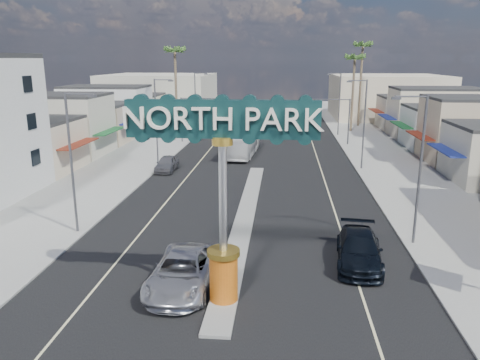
% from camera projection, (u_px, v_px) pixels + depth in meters
% --- Properties ---
extents(ground, '(160.00, 160.00, 0.00)m').
position_uv_depth(ground, '(258.00, 167.00, 48.72)').
color(ground, gray).
rests_on(ground, ground).
extents(road, '(20.00, 120.00, 0.01)m').
position_uv_depth(road, '(258.00, 167.00, 48.71)').
color(road, black).
rests_on(road, ground).
extents(median_island, '(1.30, 30.00, 0.16)m').
position_uv_depth(median_island, '(245.00, 216.00, 33.28)').
color(median_island, gray).
rests_on(median_island, ground).
extents(sidewalk_left, '(8.00, 120.00, 0.12)m').
position_uv_depth(sidewalk_left, '(127.00, 164.00, 49.95)').
color(sidewalk_left, gray).
rests_on(sidewalk_left, ground).
extents(sidewalk_right, '(8.00, 120.00, 0.12)m').
position_uv_depth(sidewalk_right, '(395.00, 170.00, 47.45)').
color(sidewalk_right, gray).
rests_on(sidewalk_right, ground).
extents(storefront_row_left, '(12.00, 42.00, 6.00)m').
position_uv_depth(storefront_row_left, '(85.00, 120.00, 62.64)').
color(storefront_row_left, beige).
rests_on(storefront_row_left, ground).
extents(storefront_row_right, '(12.00, 42.00, 6.00)m').
position_uv_depth(storefront_row_right, '(456.00, 125.00, 58.34)').
color(storefront_row_right, '#B7B29E').
rests_on(storefront_row_right, ground).
extents(backdrop_far_left, '(20.00, 20.00, 8.00)m').
position_uv_depth(backdrop_far_left, '(160.00, 95.00, 93.05)').
color(backdrop_far_left, '#B7B29E').
rests_on(backdrop_far_left, ground).
extents(backdrop_far_right, '(20.00, 20.00, 8.00)m').
position_uv_depth(backdrop_far_right, '(386.00, 96.00, 89.11)').
color(backdrop_far_right, beige).
rests_on(backdrop_far_right, ground).
extents(gateway_sign, '(8.20, 1.50, 9.15)m').
position_uv_depth(gateway_sign, '(223.00, 179.00, 20.22)').
color(gateway_sign, '#D55D10').
rests_on(gateway_sign, median_island).
extents(traffic_signal_left, '(5.09, 0.45, 6.00)m').
position_uv_depth(traffic_signal_left, '(195.00, 111.00, 61.95)').
color(traffic_signal_left, '#47474C').
rests_on(traffic_signal_left, ground).
extents(traffic_signal_right, '(5.09, 0.45, 6.00)m').
position_uv_depth(traffic_signal_right, '(335.00, 112.00, 60.30)').
color(traffic_signal_right, '#47474C').
rests_on(traffic_signal_right, ground).
extents(streetlight_l_near, '(2.03, 0.22, 9.00)m').
position_uv_depth(streetlight_l_near, '(73.00, 156.00, 29.10)').
color(streetlight_l_near, '#47474C').
rests_on(streetlight_l_near, ground).
extents(streetlight_l_mid, '(2.03, 0.22, 9.00)m').
position_uv_depth(streetlight_l_mid, '(158.00, 118.00, 48.38)').
color(streetlight_l_mid, '#47474C').
rests_on(streetlight_l_mid, ground).
extents(streetlight_l_far, '(2.03, 0.22, 9.00)m').
position_uv_depth(streetlight_l_far, '(196.00, 100.00, 69.58)').
color(streetlight_l_far, '#47474C').
rests_on(streetlight_l_far, ground).
extents(streetlight_r_near, '(2.03, 0.22, 9.00)m').
position_uv_depth(streetlight_r_near, '(418.00, 163.00, 27.23)').
color(streetlight_r_near, '#47474C').
rests_on(streetlight_r_near, ground).
extents(streetlight_r_mid, '(2.03, 0.22, 9.00)m').
position_uv_depth(streetlight_r_mid, '(363.00, 120.00, 46.51)').
color(streetlight_r_mid, '#47474C').
rests_on(streetlight_r_mid, ground).
extents(streetlight_r_far, '(2.03, 0.22, 9.00)m').
position_uv_depth(streetlight_r_far, '(338.00, 101.00, 67.71)').
color(streetlight_r_far, '#47474C').
rests_on(streetlight_r_far, ground).
extents(palm_left_far, '(2.60, 2.60, 13.10)m').
position_uv_depth(palm_left_far, '(175.00, 55.00, 66.26)').
color(palm_left_far, brown).
rests_on(palm_left_far, ground).
extents(palm_right_mid, '(2.60, 2.60, 12.10)m').
position_uv_depth(palm_right_mid, '(355.00, 61.00, 69.94)').
color(palm_right_mid, brown).
rests_on(palm_right_mid, ground).
extents(palm_right_far, '(2.60, 2.60, 14.10)m').
position_uv_depth(palm_right_far, '(363.00, 50.00, 75.10)').
color(palm_right_far, brown).
rests_on(palm_right_far, ground).
extents(suv_left, '(2.97, 6.25, 1.72)m').
position_uv_depth(suv_left, '(182.00, 272.00, 22.88)').
color(suv_left, silver).
rests_on(suv_left, ground).
extents(suv_right, '(2.94, 6.04, 1.69)m').
position_uv_depth(suv_right, '(359.00, 249.00, 25.58)').
color(suv_right, black).
rests_on(suv_right, ground).
extents(car_parked_left, '(1.81, 4.49, 1.53)m').
position_uv_depth(car_parked_left, '(167.00, 164.00, 46.90)').
color(car_parked_left, slate).
rests_on(car_parked_left, ground).
extents(city_bus, '(3.16, 10.62, 2.92)m').
position_uv_depth(city_bus, '(244.00, 143.00, 54.50)').
color(city_bus, silver).
rests_on(city_bus, ground).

